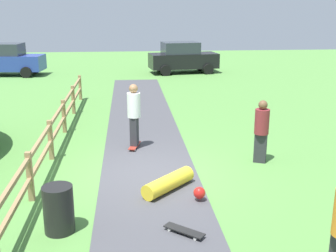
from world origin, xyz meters
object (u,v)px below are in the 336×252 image
object	(u,v)px
trash_bin	(59,209)
skater_riding	(134,113)
bystander_maroon	(261,129)
skater_fallen	(171,184)
parked_car_blue	(7,60)
skateboard_loose	(184,231)
parked_car_black	(183,58)

from	to	relation	value
trash_bin	skater_riding	size ratio (longest dim) A/B	0.47
skater_riding	bystander_maroon	distance (m)	3.64
skater_riding	skater_fallen	distance (m)	3.34
skater_riding	parked_car_blue	size ratio (longest dim) A/B	0.44
skateboard_loose	parked_car_blue	size ratio (longest dim) A/B	0.17
skater_riding	parked_car_blue	xyz separation A→B (m)	(-7.38, 14.47, -0.13)
trash_bin	parked_car_blue	distance (m)	20.02
trash_bin	skater_riding	xyz separation A→B (m)	(1.48, 4.66, 0.64)
skateboard_loose	trash_bin	bearing A→B (deg)	171.18
skater_riding	skater_fallen	bearing A→B (deg)	-76.43
skateboard_loose	parked_car_blue	xyz separation A→B (m)	(-8.18, 19.48, 0.87)
bystander_maroon	parked_car_blue	size ratio (longest dim) A/B	0.39
parked_car_blue	skater_riding	bearing A→B (deg)	-62.97
skater_riding	bystander_maroon	bearing A→B (deg)	-23.73
parked_car_black	parked_car_blue	bearing A→B (deg)	179.93
skateboard_loose	parked_car_blue	world-z (taller)	parked_car_blue
parked_car_black	skateboard_loose	bearing A→B (deg)	-97.31
skater_fallen	skateboard_loose	xyz separation A→B (m)	(0.05, -1.88, -0.11)
parked_car_black	parked_car_blue	xyz separation A→B (m)	(-10.68, 0.01, 0.00)
skater_riding	skateboard_loose	world-z (taller)	skater_riding
skater_riding	skater_fallen	world-z (taller)	skater_riding
trash_bin	skater_fallen	world-z (taller)	trash_bin
trash_bin	skater_riding	bearing A→B (deg)	72.37
skateboard_loose	bystander_maroon	distance (m)	4.44
trash_bin	parked_car_blue	xyz separation A→B (m)	(-5.90, 19.12, 0.51)
skater_fallen	parked_car_black	distance (m)	17.78
skateboard_loose	bystander_maroon	world-z (taller)	bystander_maroon
skater_riding	bystander_maroon	xyz separation A→B (m)	(3.33, -1.46, -0.15)
skater_riding	skateboard_loose	bearing A→B (deg)	-80.90
trash_bin	skateboard_loose	xyz separation A→B (m)	(2.28, -0.35, -0.36)
skater_fallen	skateboard_loose	world-z (taller)	skater_fallen
parked_car_black	skater_riding	bearing A→B (deg)	-102.86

